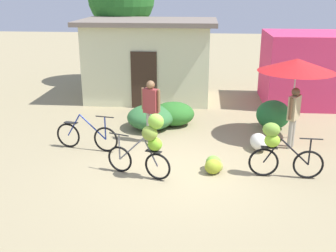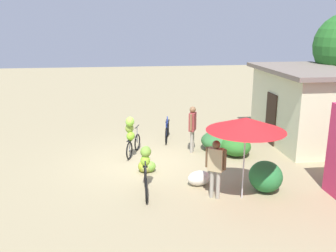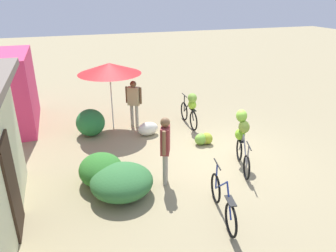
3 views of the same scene
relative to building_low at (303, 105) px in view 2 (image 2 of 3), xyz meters
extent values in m
plane|color=#948662|center=(1.50, -6.40, -1.51)|extent=(60.00, 60.00, 0.00)
cube|color=beige|center=(0.00, 0.00, -0.10)|extent=(4.49, 2.54, 2.81)
cube|color=#72665B|center=(0.00, 0.00, 1.38)|extent=(4.99, 3.04, 0.16)
cube|color=#332319|center=(0.00, -1.29, -0.51)|extent=(0.90, 0.06, 2.00)
ellipsoid|color=#326D37|center=(0.50, -3.44, -1.15)|extent=(1.42, 1.45, 0.70)
ellipsoid|color=#2D6F27|center=(1.17, -3.06, -1.14)|extent=(1.28, 1.08, 0.72)
ellipsoid|color=#267135|center=(4.19, -3.14, -1.07)|extent=(1.00, 0.93, 0.88)
cylinder|color=beige|center=(4.56, -3.94, -0.41)|extent=(0.04, 0.04, 2.20)
cone|color=red|center=(4.56, -3.94, 0.59)|extent=(2.08, 2.08, 0.35)
torus|color=black|center=(-0.42, -5.39, -1.17)|extent=(0.67, 0.18, 0.68)
torus|color=black|center=(-1.49, -5.18, -1.17)|extent=(0.67, 0.18, 0.68)
cylinder|color=navy|center=(-1.30, -5.21, -0.86)|extent=(0.41, 0.11, 0.63)
cylinder|color=navy|center=(-0.77, -5.32, -0.86)|extent=(0.72, 0.18, 0.64)
cylinder|color=black|center=(-0.42, -5.39, -0.55)|extent=(0.50, 0.13, 0.03)
cylinder|color=navy|center=(-0.42, -5.39, -0.86)|extent=(0.04, 0.04, 0.62)
cube|color=black|center=(-1.38, -5.20, -0.80)|extent=(0.38, 0.21, 0.02)
torus|color=black|center=(0.19, -6.56, -1.19)|extent=(0.61, 0.26, 0.63)
torus|color=black|center=(1.10, -6.88, -1.19)|extent=(0.61, 0.26, 0.63)
cylinder|color=slate|center=(0.94, -6.83, -0.88)|extent=(0.36, 0.16, 0.64)
cylinder|color=slate|center=(0.48, -6.66, -0.88)|extent=(0.63, 0.26, 0.64)
cylinder|color=black|center=(0.19, -6.56, -0.58)|extent=(0.48, 0.20, 0.03)
cylinder|color=slate|center=(0.19, -6.56, -0.89)|extent=(0.04, 0.04, 0.61)
cube|color=black|center=(1.01, -6.85, -0.84)|extent=(0.39, 0.25, 0.02)
ellipsoid|color=#7CBE29|center=(1.04, -6.82, -0.68)|extent=(0.43, 0.40, 0.31)
ellipsoid|color=olive|center=(0.93, -6.85, -0.42)|extent=(0.42, 0.36, 0.33)
ellipsoid|color=#86C53B|center=(1.07, -6.83, -0.15)|extent=(0.44, 0.40, 0.34)
torus|color=black|center=(4.44, -6.54, -1.17)|extent=(0.68, 0.08, 0.68)
torus|color=black|center=(3.47, -6.50, -1.17)|extent=(0.68, 0.08, 0.68)
cylinder|color=black|center=(3.64, -6.51, -0.88)|extent=(0.37, 0.05, 0.60)
cylinder|color=black|center=(4.13, -6.53, -0.88)|extent=(0.66, 0.06, 0.61)
cylinder|color=black|center=(4.44, -6.54, -0.55)|extent=(0.50, 0.05, 0.03)
cylinder|color=black|center=(4.44, -6.54, -0.86)|extent=(0.04, 0.04, 0.62)
cube|color=black|center=(3.56, -6.50, -0.80)|extent=(0.37, 0.16, 0.02)
ellipsoid|color=#8EC330|center=(3.62, -6.50, -0.64)|extent=(0.38, 0.32, 0.31)
ellipsoid|color=#74A238|center=(3.58, -6.48, -0.39)|extent=(0.44, 0.38, 0.32)
ellipsoid|color=#929941|center=(2.38, -6.38, -1.35)|extent=(0.54, 0.53, 0.31)
ellipsoid|color=#74AF3B|center=(2.36, -6.28, -1.33)|extent=(0.49, 0.52, 0.35)
ellipsoid|color=#96A929|center=(2.34, -6.48, -1.33)|extent=(0.44, 0.40, 0.36)
ellipsoid|color=silver|center=(3.57, -4.92, -1.29)|extent=(0.56, 0.77, 0.44)
cylinder|color=gray|center=(0.75, -4.59, -1.09)|extent=(0.11, 0.11, 0.84)
cylinder|color=gray|center=(0.58, -4.52, -1.09)|extent=(0.11, 0.11, 0.84)
cube|color=maroon|center=(0.66, -4.56, -0.33)|extent=(0.45, 0.35, 0.67)
cylinder|color=brown|center=(0.89, -4.66, -0.30)|extent=(0.08, 0.08, 0.60)
cylinder|color=brown|center=(0.44, -4.46, -0.30)|extent=(0.08, 0.08, 0.60)
sphere|color=brown|center=(0.66, -4.56, 0.11)|extent=(0.23, 0.23, 0.23)
cylinder|color=gray|center=(4.39, -4.75, -1.11)|extent=(0.11, 0.11, 0.80)
cylinder|color=gray|center=(4.49, -4.60, -1.11)|extent=(0.11, 0.11, 0.80)
cube|color=tan|center=(4.44, -4.67, -0.39)|extent=(0.39, 0.44, 0.63)
cylinder|color=brown|center=(4.30, -4.88, -0.36)|extent=(0.08, 0.08, 0.57)
cylinder|color=brown|center=(4.58, -4.46, -0.36)|extent=(0.08, 0.08, 0.57)
sphere|color=brown|center=(4.44, -4.67, 0.03)|extent=(0.22, 0.22, 0.22)
camera|label=1|loc=(2.05, -15.01, 2.58)|focal=43.23mm
camera|label=2|loc=(13.47, -7.15, 3.09)|focal=39.68mm
camera|label=3|loc=(-5.78, -2.43, 2.88)|focal=34.06mm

